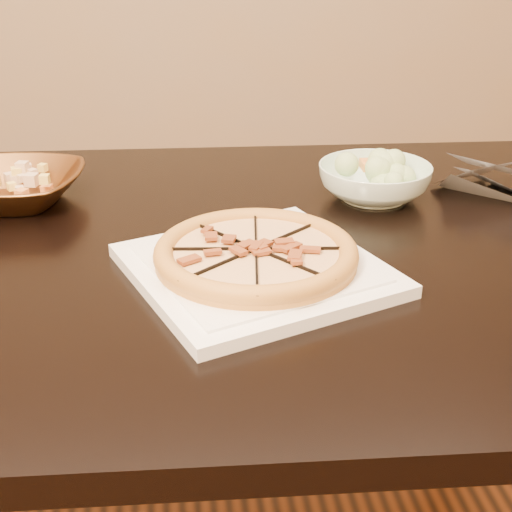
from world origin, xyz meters
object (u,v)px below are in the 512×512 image
object	(u,v)px
dining_table	(171,296)
bronze_bowl	(14,188)
salad_bowl	(374,182)
pizza	(256,253)
plate	(256,269)

from	to	relation	value
dining_table	bronze_bowl	distance (m)	0.35
dining_table	salad_bowl	world-z (taller)	salad_bowl
salad_bowl	dining_table	bearing A→B (deg)	-157.47
pizza	salad_bowl	xyz separation A→B (m)	(0.24, 0.27, -0.00)
dining_table	bronze_bowl	world-z (taller)	bronze_bowl
dining_table	salad_bowl	xyz separation A→B (m)	(0.36, 0.15, 0.12)
pizza	bronze_bowl	bearing A→B (deg)	139.55
dining_table	plate	world-z (taller)	plate
plate	pizza	world-z (taller)	pizza
pizza	bronze_bowl	size ratio (longest dim) A/B	1.20
dining_table	pizza	xyz separation A→B (m)	(0.12, -0.12, 0.12)
pizza	bronze_bowl	xyz separation A→B (m)	(-0.38, 0.32, -0.01)
bronze_bowl	salad_bowl	bearing A→B (deg)	-4.53
bronze_bowl	dining_table	bearing A→B (deg)	-37.24
plate	salad_bowl	distance (m)	0.36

